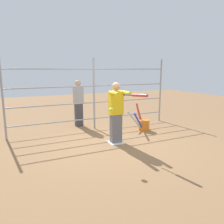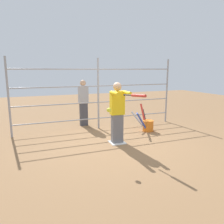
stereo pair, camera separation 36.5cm
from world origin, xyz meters
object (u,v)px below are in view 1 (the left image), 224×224
at_px(batter, 116,111).
at_px(bystander_behind_fence, 78,102).
at_px(baseball_bat_swinging, 137,95).
at_px(softball_in_flight, 111,110).
at_px(bat_bucket, 143,124).

distance_m(batter, bystander_behind_fence, 2.22).
bearing_deg(baseball_bat_swinging, softball_in_flight, 2.98).
xyz_separation_m(bat_bucket, bystander_behind_fence, (1.71, -1.45, 0.62)).
height_order(baseball_bat_swinging, softball_in_flight, baseball_bat_swinging).
height_order(baseball_bat_swinging, bystander_behind_fence, bystander_behind_fence).
bearing_deg(baseball_bat_swinging, bat_bucket, -127.77).
height_order(baseball_bat_swinging, bat_bucket, baseball_bat_swinging).
relative_size(batter, baseball_bat_swinging, 2.01).
distance_m(baseball_bat_swinging, bat_bucket, 2.38).
distance_m(batter, softball_in_flight, 1.13).
distance_m(baseball_bat_swinging, softball_in_flight, 0.73).
xyz_separation_m(batter, softball_in_flight, (0.60, 0.93, 0.23)).
bearing_deg(softball_in_flight, bat_bucket, -139.29).
xyz_separation_m(batter, bystander_behind_fence, (0.36, -2.19, -0.05)).
bearing_deg(batter, bat_bucket, -151.17).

